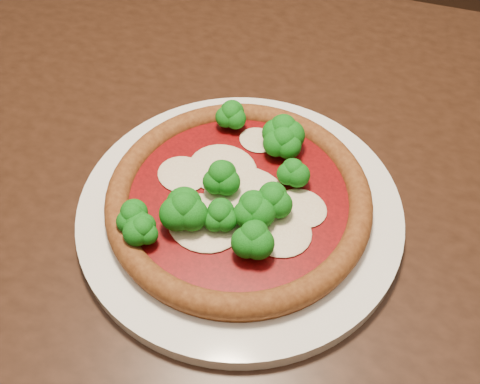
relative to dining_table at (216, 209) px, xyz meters
The scene contains 4 objects.
floor 0.67m from the dining_table, 70.47° to the left, with size 4.00×4.00×0.00m, color black.
dining_table is the anchor object (origin of this frame).
plate 0.13m from the dining_table, 30.05° to the right, with size 0.35×0.35×0.02m, color silver.
pizza 0.15m from the dining_table, 31.01° to the right, with size 0.29×0.29×0.06m.
Camera 1 is at (0.25, -0.43, 1.23)m, focal length 40.00 mm.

